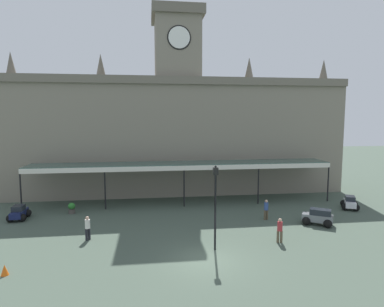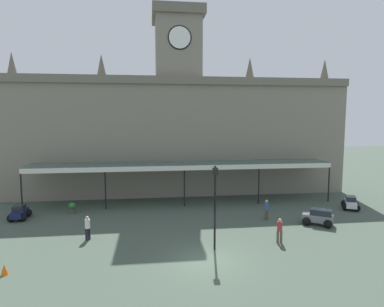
{
  "view_description": "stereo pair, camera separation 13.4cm",
  "coord_description": "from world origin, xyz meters",
  "views": [
    {
      "loc": [
        -3.26,
        -17.97,
        8.33
      ],
      "look_at": [
        0.0,
        6.23,
        5.64
      ],
      "focal_mm": 30.34,
      "sensor_mm": 36.0,
      "label": 1
    },
    {
      "loc": [
        -3.13,
        -17.99,
        8.33
      ],
      "look_at": [
        0.0,
        6.23,
        5.64
      ],
      "focal_mm": 30.34,
      "sensor_mm": 36.0,
      "label": 2
    }
  ],
  "objects": [
    {
      "name": "pedestrian_beside_cars",
      "position": [
        -7.47,
        4.22,
        0.91
      ],
      "size": [
        0.34,
        0.34,
        1.67
      ],
      "color": "black",
      "rests_on": "ground"
    },
    {
      "name": "car_white_sedan",
      "position": [
        15.02,
        8.92,
        0.5
      ],
      "size": [
        2.04,
        2.24,
        1.19
      ],
      "color": "silver",
      "rests_on": "ground"
    },
    {
      "name": "traffic_cone",
      "position": [
        -10.95,
        -0.36,
        0.29
      ],
      "size": [
        0.4,
        0.4,
        0.58
      ],
      "primitive_type": "cone",
      "color": "orange",
      "rests_on": "ground"
    },
    {
      "name": "station_building",
      "position": [
        0.0,
        18.49,
        6.91
      ],
      "size": [
        36.52,
        6.46,
        19.93
      ],
      "color": "gray",
      "rests_on": "ground"
    },
    {
      "name": "victorian_lamppost",
      "position": [
        0.82,
        1.43,
        3.33
      ],
      "size": [
        0.3,
        0.3,
        5.41
      ],
      "color": "black",
      "rests_on": "ground"
    },
    {
      "name": "pedestrian_crossing_forecourt",
      "position": [
        5.36,
        2.02,
        0.91
      ],
      "size": [
        0.38,
        0.34,
        1.67
      ],
      "color": "brown",
      "rests_on": "ground"
    },
    {
      "name": "planter_forecourt_centre",
      "position": [
        -10.01,
        10.82,
        0.49
      ],
      "size": [
        0.6,
        0.6,
        0.96
      ],
      "color": "#47423D",
      "rests_on": "ground"
    },
    {
      "name": "car_navy_sedan",
      "position": [
        -13.92,
        9.65,
        0.5
      ],
      "size": [
        1.57,
        2.08,
        1.19
      ],
      "color": "#19214C",
      "rests_on": "ground"
    },
    {
      "name": "pedestrian_near_entrance",
      "position": [
        6.23,
        6.88,
        0.91
      ],
      "size": [
        0.38,
        0.34,
        1.67
      ],
      "color": "brown",
      "rests_on": "ground"
    },
    {
      "name": "ground_plane",
      "position": [
        0.0,
        0.0,
        0.0
      ],
      "size": [
        140.0,
        140.0,
        0.0
      ],
      "primitive_type": "plane",
      "color": "#425144"
    },
    {
      "name": "entrance_canopy",
      "position": [
        -0.0,
        13.05,
        3.83
      ],
      "size": [
        29.11,
        3.26,
        3.97
      ],
      "color": "#38564C",
      "rests_on": "ground"
    },
    {
      "name": "car_grey_estate",
      "position": [
        9.8,
        5.12,
        0.56
      ],
      "size": [
        2.43,
        2.23,
        1.27
      ],
      "color": "slate",
      "rests_on": "ground"
    }
  ]
}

